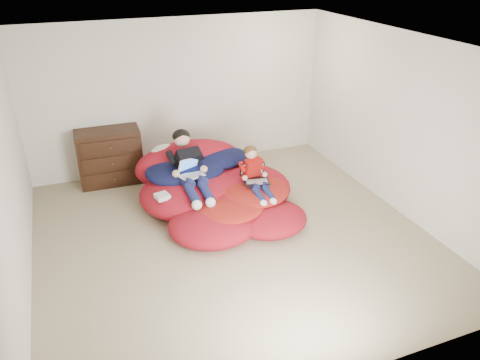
# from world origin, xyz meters

# --- Properties ---
(room_shell) EXTENTS (5.10, 5.10, 2.77)m
(room_shell) POSITION_xyz_m (0.00, 0.00, 0.22)
(room_shell) COLOR tan
(room_shell) RESTS_ON ground
(dresser) EXTENTS (1.01, 0.57, 0.89)m
(dresser) POSITION_xyz_m (-1.26, 2.24, 0.45)
(dresser) COLOR black
(dresser) RESTS_ON ground
(beanbag_pile) EXTENTS (2.27, 2.42, 0.85)m
(beanbag_pile) POSITION_xyz_m (0.07, 0.88, 0.26)
(beanbag_pile) COLOR #AF1321
(beanbag_pile) RESTS_ON ground
(cream_pillow) EXTENTS (0.46, 0.29, 0.29)m
(cream_pillow) POSITION_xyz_m (-0.49, 1.65, 0.62)
(cream_pillow) COLOR silver
(cream_pillow) RESTS_ON beanbag_pile
(older_boy) EXTENTS (0.39, 1.22, 0.76)m
(older_boy) POSITION_xyz_m (-0.30, 0.98, 0.70)
(older_boy) COLOR black
(older_boy) RESTS_ON beanbag_pile
(younger_boy) EXTENTS (0.30, 0.79, 0.63)m
(younger_boy) POSITION_xyz_m (0.55, 0.54, 0.61)
(younger_boy) COLOR #A8130E
(younger_boy) RESTS_ON beanbag_pile
(laptop_white) EXTENTS (0.38, 0.41, 0.23)m
(laptop_white) POSITION_xyz_m (-0.30, 0.89, 0.63)
(laptop_white) COLOR silver
(laptop_white) RESTS_ON older_boy
(laptop_black) EXTENTS (0.39, 0.42, 0.24)m
(laptop_black) POSITION_xyz_m (0.55, 0.56, 0.55)
(laptop_black) COLOR black
(laptop_black) RESTS_ON younger_boy
(power_adapter) EXTENTS (0.21, 0.21, 0.07)m
(power_adapter) POSITION_xyz_m (-0.77, 0.67, 0.42)
(power_adapter) COLOR silver
(power_adapter) RESTS_ON beanbag_pile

